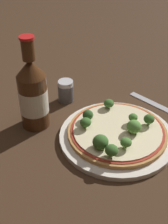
{
  "coord_description": "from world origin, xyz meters",
  "views": [
    {
      "loc": [
        -0.57,
        -0.14,
        0.49
      ],
      "look_at": [
        -0.02,
        0.08,
        0.06
      ],
      "focal_mm": 50.0,
      "sensor_mm": 36.0,
      "label": 1
    }
  ],
  "objects_px": {
    "pepper_shaker": "(66,91)",
    "fork": "(155,104)",
    "beer_bottle": "(33,94)",
    "pizza": "(118,132)"
  },
  "relations": [
    {
      "from": "pepper_shaker",
      "to": "fork",
      "type": "bearing_deg",
      "value": -72.79
    },
    {
      "from": "pepper_shaker",
      "to": "beer_bottle",
      "type": "bearing_deg",
      "value": 168.67
    },
    {
      "from": "pepper_shaker",
      "to": "fork",
      "type": "distance_m",
      "value": 0.25
    },
    {
      "from": "beer_bottle",
      "to": "fork",
      "type": "xyz_separation_m",
      "value": [
        0.2,
        -0.26,
        -0.09
      ]
    },
    {
      "from": "fork",
      "to": "pepper_shaker",
      "type": "bearing_deg",
      "value": 39.79
    },
    {
      "from": "beer_bottle",
      "to": "fork",
      "type": "distance_m",
      "value": 0.34
    },
    {
      "from": "beer_bottle",
      "to": "pepper_shaker",
      "type": "relative_size",
      "value": 3.78
    },
    {
      "from": "beer_bottle",
      "to": "pepper_shaker",
      "type": "distance_m",
      "value": 0.14
    },
    {
      "from": "pizza",
      "to": "pepper_shaker",
      "type": "xyz_separation_m",
      "value": [
        0.1,
        0.18,
        0.01
      ]
    },
    {
      "from": "pizza",
      "to": "pepper_shaker",
      "type": "height_order",
      "value": "pepper_shaker"
    }
  ]
}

